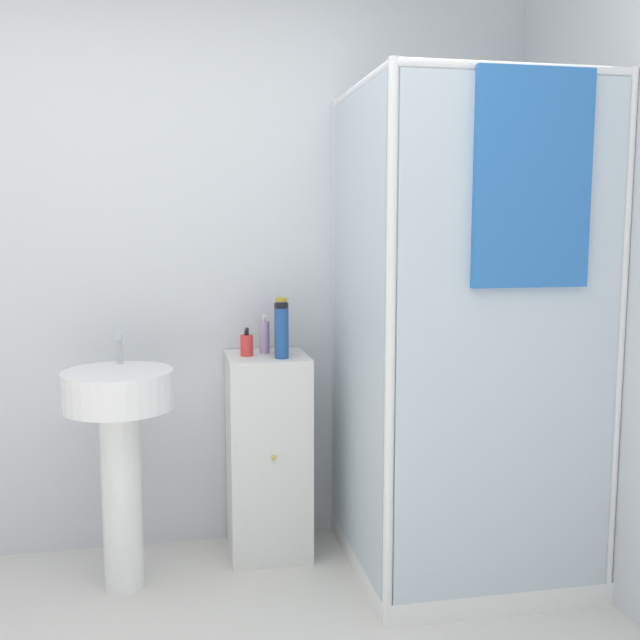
# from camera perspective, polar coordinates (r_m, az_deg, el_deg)

# --- Properties ---
(wall_back) EXTENTS (6.40, 0.06, 2.50)m
(wall_back) POSITION_cam_1_polar(r_m,az_deg,el_deg) (3.40, -11.81, 3.69)
(wall_back) COLOR silver
(wall_back) RESTS_ON ground_plane
(shower_enclosure) EXTENTS (0.92, 0.95, 2.01)m
(shower_enclosure) POSITION_cam_1_polar(r_m,az_deg,el_deg) (3.15, 10.24, -9.22)
(shower_enclosure) COLOR white
(shower_enclosure) RESTS_ON ground_plane
(vanity_cabinet) EXTENTS (0.35, 0.38, 0.89)m
(vanity_cabinet) POSITION_cam_1_polar(r_m,az_deg,el_deg) (3.36, -3.99, -10.20)
(vanity_cabinet) COLOR silver
(vanity_cabinet) RESTS_ON ground_plane
(sink) EXTENTS (0.43, 0.43, 1.02)m
(sink) POSITION_cam_1_polar(r_m,az_deg,el_deg) (3.08, -15.02, -8.34)
(sink) COLOR white
(sink) RESTS_ON ground_plane
(soap_dispenser) EXTENTS (0.06, 0.06, 0.12)m
(soap_dispenser) POSITION_cam_1_polar(r_m,az_deg,el_deg) (3.23, -5.61, -1.89)
(soap_dispenser) COLOR red
(soap_dispenser) RESTS_ON vanity_cabinet
(shampoo_bottle_tall_black) EXTENTS (0.06, 0.06, 0.25)m
(shampoo_bottle_tall_black) POSITION_cam_1_polar(r_m,az_deg,el_deg) (3.26, -2.96, -0.49)
(shampoo_bottle_tall_black) COLOR black
(shampoo_bottle_tall_black) RESTS_ON vanity_cabinet
(shampoo_bottle_blue) EXTENTS (0.06, 0.06, 0.24)m
(shampoo_bottle_blue) POSITION_cam_1_polar(r_m,az_deg,el_deg) (3.15, -2.94, -0.86)
(shampoo_bottle_blue) COLOR #1E4C93
(shampoo_bottle_blue) RESTS_ON vanity_cabinet
(lotion_bottle_white) EXTENTS (0.05, 0.05, 0.17)m
(lotion_bottle_white) POSITION_cam_1_polar(r_m,az_deg,el_deg) (3.29, -4.27, -1.28)
(lotion_bottle_white) COLOR #B299C6
(lotion_bottle_white) RESTS_ON vanity_cabinet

